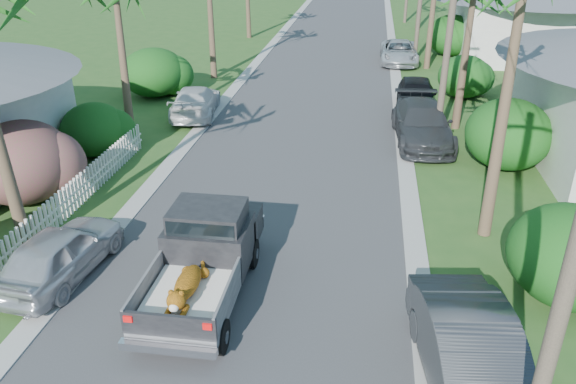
% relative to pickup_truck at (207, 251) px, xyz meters
% --- Properties ---
extents(ground, '(120.00, 120.00, 0.00)m').
position_rel_pickup_truck_xyz_m(ground, '(0.82, -2.21, -1.01)').
color(ground, '#2B521E').
rests_on(ground, ground).
extents(road, '(8.00, 100.00, 0.02)m').
position_rel_pickup_truck_xyz_m(road, '(0.82, 22.79, -1.00)').
color(road, '#38383A').
rests_on(road, ground).
extents(curb_left, '(0.60, 100.00, 0.06)m').
position_rel_pickup_truck_xyz_m(curb_left, '(-3.48, 22.79, -0.98)').
color(curb_left, '#A5A39E').
rests_on(curb_left, ground).
extents(curb_right, '(0.60, 100.00, 0.06)m').
position_rel_pickup_truck_xyz_m(curb_right, '(5.12, 22.79, -0.98)').
color(curb_right, '#A5A39E').
rests_on(curb_right, ground).
extents(pickup_truck, '(1.98, 5.12, 2.06)m').
position_rel_pickup_truck_xyz_m(pickup_truck, '(0.00, 0.00, 0.00)').
color(pickup_truck, black).
rests_on(pickup_truck, ground).
extents(parked_car_rn, '(2.24, 4.82, 1.53)m').
position_rel_pickup_truck_xyz_m(parked_car_rn, '(5.80, -2.57, -0.25)').
color(parked_car_rn, '#333538').
rests_on(parked_car_rn, ground).
extents(parked_car_rm, '(2.48, 5.39, 1.53)m').
position_rel_pickup_truck_xyz_m(parked_car_rm, '(5.82, 10.96, -0.25)').
color(parked_car_rm, '#333539').
rests_on(parked_car_rm, ground).
extents(parked_car_rf, '(1.91, 4.43, 1.49)m').
position_rel_pickup_truck_xyz_m(parked_car_rf, '(5.82, 15.15, -0.27)').
color(parked_car_rf, black).
rests_on(parked_car_rf, ground).
extents(parked_car_rd, '(2.30, 4.89, 1.35)m').
position_rel_pickup_truck_xyz_m(parked_car_rd, '(5.37, 24.93, -0.33)').
color(parked_car_rd, silver).
rests_on(parked_car_rd, ground).
extents(parked_car_ln, '(2.01, 4.10, 1.35)m').
position_rel_pickup_truck_xyz_m(parked_car_ln, '(-3.75, -0.08, -0.34)').
color(parked_car_ln, silver).
rests_on(parked_car_ln, ground).
extents(parked_car_lf, '(2.50, 4.84, 1.34)m').
position_rel_pickup_truck_xyz_m(parked_car_lf, '(-4.18, 12.91, -0.34)').
color(parked_car_lf, silver).
rests_on(parked_car_lf, ground).
extents(shrub_l_b, '(3.00, 3.30, 2.60)m').
position_rel_pickup_truck_xyz_m(shrub_l_b, '(-6.98, 3.79, 0.29)').
color(shrub_l_b, '#A91856').
rests_on(shrub_l_b, ground).
extents(shrub_l_c, '(2.40, 2.64, 2.00)m').
position_rel_pickup_truck_xyz_m(shrub_l_c, '(-6.58, 7.79, -0.01)').
color(shrub_l_c, '#164F16').
rests_on(shrub_l_c, ground).
extents(shrub_l_d, '(3.20, 3.52, 2.40)m').
position_rel_pickup_truck_xyz_m(shrub_l_d, '(-7.18, 15.79, 0.19)').
color(shrub_l_d, '#164F16').
rests_on(shrub_l_d, ground).
extents(shrub_r_a, '(2.80, 3.08, 2.30)m').
position_rel_pickup_truck_xyz_m(shrub_r_a, '(8.42, 0.79, 0.14)').
color(shrub_r_a, '#164F16').
rests_on(shrub_r_a, ground).
extents(shrub_r_b, '(3.00, 3.30, 2.50)m').
position_rel_pickup_truck_xyz_m(shrub_r_b, '(8.62, 8.79, 0.24)').
color(shrub_r_b, '#164F16').
rests_on(shrub_r_b, ground).
extents(shrub_r_c, '(2.60, 2.86, 2.10)m').
position_rel_pickup_truck_xyz_m(shrub_r_c, '(8.32, 17.79, 0.04)').
color(shrub_r_c, '#164F16').
rests_on(shrub_r_c, ground).
extents(shrub_r_d, '(3.20, 3.52, 2.60)m').
position_rel_pickup_truck_xyz_m(shrub_r_d, '(8.82, 27.79, 0.29)').
color(shrub_r_d, '#164F16').
rests_on(shrub_r_d, ground).
extents(picket_fence, '(0.10, 11.00, 1.00)m').
position_rel_pickup_truck_xyz_m(picket_fence, '(-5.18, 3.29, -0.51)').
color(picket_fence, white).
rests_on(picket_fence, ground).
extents(house_right_far, '(9.00, 8.00, 4.60)m').
position_rel_pickup_truck_xyz_m(house_right_far, '(13.82, 27.79, 1.11)').
color(house_right_far, silver).
rests_on(house_right_far, ground).
extents(utility_pole_b, '(1.60, 0.26, 9.00)m').
position_rel_pickup_truck_xyz_m(utility_pole_b, '(6.42, 10.79, 3.59)').
color(utility_pole_b, brown).
rests_on(utility_pole_b, ground).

